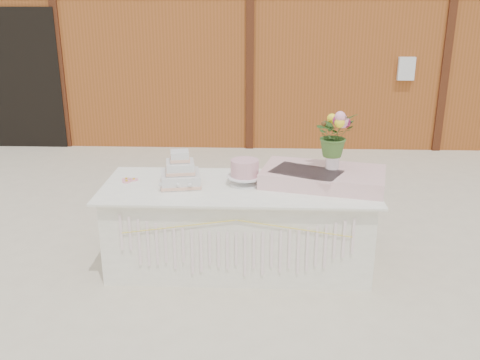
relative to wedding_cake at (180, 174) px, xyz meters
name	(u,v)px	position (x,y,z in m)	size (l,w,h in m)	color
ground	(239,264)	(0.51, 0.00, -0.88)	(80.00, 80.00, 0.00)	beige
barn	(252,34)	(0.50, 6.00, 0.80)	(12.60, 4.60, 3.30)	brown
cake_table	(239,226)	(0.51, 0.00, -0.49)	(2.40, 1.00, 0.77)	white
wedding_cake	(180,174)	(0.00, 0.00, 0.00)	(0.40, 0.40, 0.31)	silver
pink_cake_stand	(245,171)	(0.56, 0.04, 0.02)	(0.31, 0.31, 0.23)	white
satin_runner	(323,177)	(1.26, 0.08, -0.04)	(1.06, 0.61, 0.13)	beige
flower_vase	(333,159)	(1.34, 0.13, 0.11)	(0.12, 0.12, 0.16)	silver
bouquet	(334,129)	(1.34, 0.13, 0.38)	(0.35, 0.30, 0.39)	#3B6227
loose_flowers	(125,182)	(-0.51, 0.02, -0.10)	(0.16, 0.39, 0.02)	pink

